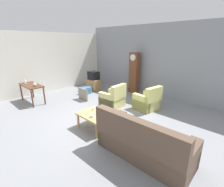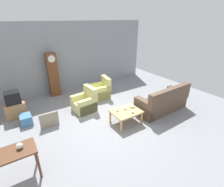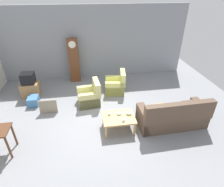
{
  "view_description": "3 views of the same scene",
  "coord_description": "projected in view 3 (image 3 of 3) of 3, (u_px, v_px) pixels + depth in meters",
  "views": [
    {
      "loc": [
        3.7,
        -3.19,
        2.48
      ],
      "look_at": [
        0.14,
        0.47,
        0.81
      ],
      "focal_mm": 26.06,
      "sensor_mm": 36.0,
      "label": 1
    },
    {
      "loc": [
        -2.7,
        -4.31,
        3.34
      ],
      "look_at": [
        0.23,
        0.19,
        0.9
      ],
      "focal_mm": 27.03,
      "sensor_mm": 36.0,
      "label": 2
    },
    {
      "loc": [
        -0.5,
        -4.79,
        3.9
      ],
      "look_at": [
        0.29,
        0.34,
        0.82
      ],
      "focal_mm": 29.71,
      "sensor_mm": 36.0,
      "label": 3
    }
  ],
  "objects": [
    {
      "name": "couch_floral",
      "position": [
        173.0,
        117.0,
        5.74
      ],
      "size": [
        2.12,
        0.94,
        1.04
      ],
      "color": "brown",
      "rests_on": "ground_plane"
    },
    {
      "name": "tv_crt",
      "position": [
        28.0,
        78.0,
        7.12
      ],
      "size": [
        0.48,
        0.44,
        0.42
      ],
      "primitive_type": "cube",
      "color": "black",
      "rests_on": "tv_stand_cabinet"
    },
    {
      "name": "storage_box_blue",
      "position": [
        33.0,
        101.0,
        6.87
      ],
      "size": [
        0.36,
        0.47,
        0.33
      ],
      "primitive_type": "cube",
      "color": "teal",
      "rests_on": "ground_plane"
    },
    {
      "name": "armchair_olive_far",
      "position": [
        116.0,
        85.0,
        7.61
      ],
      "size": [
        0.89,
        0.87,
        0.92
      ],
      "color": "#D5D573",
      "rests_on": "ground_plane"
    },
    {
      "name": "bowl_shallow_green",
      "position": [
        129.0,
        113.0,
        5.65
      ],
      "size": [
        0.17,
        0.17,
        0.06
      ],
      "primitive_type": "cylinder",
      "color": "#B2C69E",
      "rests_on": "coffee_table_wood"
    },
    {
      "name": "armchair_olive_near",
      "position": [
        90.0,
        97.0,
        6.86
      ],
      "size": [
        0.86,
        0.83,
        0.92
      ],
      "color": "#CCC67A",
      "rests_on": "ground_plane"
    },
    {
      "name": "cup_white_porcelain",
      "position": [
        109.0,
        114.0,
        5.62
      ],
      "size": [
        0.09,
        0.09,
        0.07
      ],
      "primitive_type": "cylinder",
      "color": "white",
      "rests_on": "coffee_table_wood"
    },
    {
      "name": "framed_picture_leaning",
      "position": [
        48.0,
        107.0,
        6.37
      ],
      "size": [
        0.6,
        0.05,
        0.52
      ],
      "primitive_type": "cube",
      "color": "gray",
      "rests_on": "ground_plane"
    },
    {
      "name": "grandfather_clock",
      "position": [
        74.0,
        61.0,
        8.18
      ],
      "size": [
        0.44,
        0.3,
        1.95
      ],
      "color": "brown",
      "rests_on": "ground_plane"
    },
    {
      "name": "cup_blue_rimmed",
      "position": [
        124.0,
        120.0,
        5.36
      ],
      "size": [
        0.09,
        0.09,
        0.07
      ],
      "primitive_type": "cylinder",
      "color": "silver",
      "rests_on": "coffee_table_wood"
    },
    {
      "name": "ground_plane",
      "position": [
        105.0,
        121.0,
        6.13
      ],
      "size": [
        10.4,
        10.4,
        0.0
      ],
      "primitive_type": "plane",
      "color": "gray"
    },
    {
      "name": "bowl_white_stacked",
      "position": [
        119.0,
        113.0,
        5.65
      ],
      "size": [
        0.14,
        0.14,
        0.06
      ],
      "primitive_type": "cylinder",
      "color": "white",
      "rests_on": "coffee_table_wood"
    },
    {
      "name": "tv_stand_cabinet",
      "position": [
        31.0,
        89.0,
        7.37
      ],
      "size": [
        0.68,
        0.52,
        0.56
      ],
      "primitive_type": "cube",
      "color": "#997047",
      "rests_on": "ground_plane"
    },
    {
      "name": "garage_door_wall",
      "position": [
        95.0,
        43.0,
        8.38
      ],
      "size": [
        8.4,
        0.16,
        3.2
      ],
      "primitive_type": "cube",
      "color": "gray",
      "rests_on": "ground_plane"
    },
    {
      "name": "coffee_table_wood",
      "position": [
        119.0,
        119.0,
        5.59
      ],
      "size": [
        0.96,
        0.76,
        0.47
      ],
      "color": "tan",
      "rests_on": "ground_plane"
    }
  ]
}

